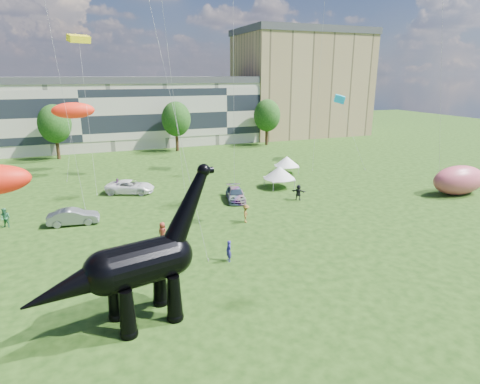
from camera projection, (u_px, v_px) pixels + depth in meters
name	position (u px, v px, depth m)	size (l,w,h in m)	color
ground	(245.00, 315.00, 23.44)	(220.00, 220.00, 0.00)	#16330C
terrace_row	(80.00, 116.00, 74.38)	(78.00, 11.00, 12.00)	beige
apartment_block	(300.00, 86.00, 92.37)	(28.00, 18.00, 22.00)	tan
tree_mid_left	(54.00, 121.00, 64.86)	(5.20, 5.20, 9.44)	#382314
tree_mid_right	(176.00, 116.00, 71.82)	(5.20, 5.20, 9.44)	#382314
tree_far_right	(267.00, 113.00, 78.09)	(5.20, 5.20, 9.44)	#382314
dinosaur_sculpture	(134.00, 268.00, 21.85)	(10.96, 4.19, 8.95)	black
car_grey	(73.00, 217.00, 37.36)	(1.59, 4.55, 1.50)	gray
car_white	(130.00, 187.00, 47.22)	(2.58, 5.59, 1.55)	white
car_dark	(236.00, 194.00, 44.60)	(1.91, 4.70, 1.36)	#595960
gazebo_near	(279.00, 173.00, 49.35)	(3.99, 3.99, 2.68)	silver
gazebo_far	(287.00, 161.00, 56.65)	(3.84, 3.84, 2.41)	white
inflatable_pink	(459.00, 180.00, 46.55)	(6.82, 3.41, 3.41)	#D15163
visitors	(124.00, 214.00, 37.63)	(42.62, 22.74, 1.86)	gray
kites	(101.00, 42.00, 40.04)	(60.77, 45.78, 32.28)	red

